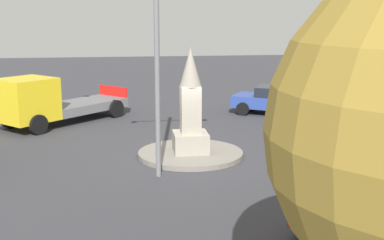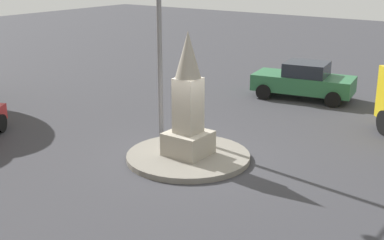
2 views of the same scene
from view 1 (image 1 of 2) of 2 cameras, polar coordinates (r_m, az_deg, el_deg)
The scene contains 7 objects.
ground_plane at distance 18.39m, azimuth -0.16°, elevation -3.98°, with size 80.00×80.00×0.00m, color #38383D.
traffic_island at distance 18.37m, azimuth -0.16°, elevation -3.73°, with size 3.70×3.70×0.17m, color gray.
monument at distance 18.00m, azimuth -0.17°, elevation 1.12°, with size 1.19×1.19×3.66m.
streetlamp at distance 15.48m, azimuth -3.90°, elevation 9.79°, with size 3.56×0.28×7.39m.
car_red_approaching at distance 13.06m, azimuth 19.39°, elevation -8.14°, with size 4.53×3.70×1.42m.
car_blue_far_side at distance 25.85m, azimuth 9.46°, elevation 2.20°, with size 4.62×3.70×1.38m.
truck_yellow_parked_right at distance 23.73m, azimuth -15.71°, elevation 1.88°, with size 5.77×5.74×2.24m.
Camera 1 is at (-2.32, -17.53, 5.08)m, focal length 48.61 mm.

